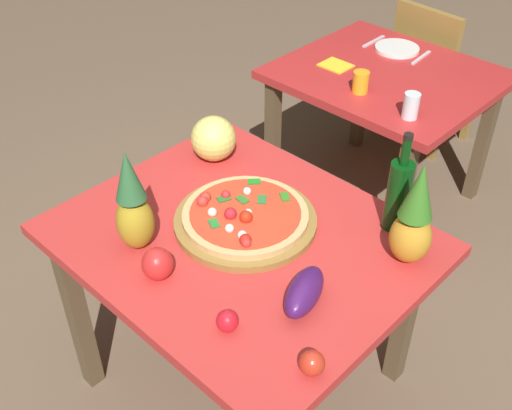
# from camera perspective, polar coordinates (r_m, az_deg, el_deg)

# --- Properties ---
(ground_plane) EXTENTS (10.00, 10.00, 0.00)m
(ground_plane) POSITION_cam_1_polar(r_m,az_deg,el_deg) (2.52, -1.11, -15.43)
(ground_plane) COLOR brown
(display_table) EXTENTS (1.12, 0.93, 0.73)m
(display_table) POSITION_cam_1_polar(r_m,az_deg,el_deg) (2.04, -1.32, -4.71)
(display_table) COLOR brown
(display_table) RESTS_ON ground_plane
(background_table) EXTENTS (0.95, 0.86, 0.73)m
(background_table) POSITION_cam_1_polar(r_m,az_deg,el_deg) (3.07, 11.81, 10.10)
(background_table) COLOR brown
(background_table) RESTS_ON ground_plane
(dining_chair) EXTENTS (0.43, 0.43, 0.85)m
(dining_chair) POSITION_cam_1_polar(r_m,az_deg,el_deg) (3.70, 15.80, 11.99)
(dining_chair) COLOR olive
(dining_chair) RESTS_ON ground_plane
(pizza_board) EXTENTS (0.47, 0.47, 0.02)m
(pizza_board) POSITION_cam_1_polar(r_m,az_deg,el_deg) (2.02, -0.98, -1.47)
(pizza_board) COLOR olive
(pizza_board) RESTS_ON display_table
(pizza) EXTENTS (0.41, 0.41, 0.06)m
(pizza) POSITION_cam_1_polar(r_m,az_deg,el_deg) (2.00, -1.13, -0.91)
(pizza) COLOR tan
(pizza) RESTS_ON pizza_board
(wine_bottle) EXTENTS (0.08, 0.08, 0.35)m
(wine_bottle) POSITION_cam_1_polar(r_m,az_deg,el_deg) (1.99, 12.96, 1.02)
(wine_bottle) COLOR #093A0F
(wine_bottle) RESTS_ON display_table
(pineapple_left) EXTENTS (0.12, 0.12, 0.35)m
(pineapple_left) POSITION_cam_1_polar(r_m,az_deg,el_deg) (1.88, -11.26, -0.11)
(pineapple_left) COLOR #AA8D22
(pineapple_left) RESTS_ON display_table
(pineapple_right) EXTENTS (0.13, 0.13, 0.35)m
(pineapple_right) POSITION_cam_1_polar(r_m,az_deg,el_deg) (1.86, 14.32, -1.29)
(pineapple_right) COLOR #C38A25
(pineapple_right) RESTS_ON display_table
(melon) EXTENTS (0.17, 0.17, 0.17)m
(melon) POSITION_cam_1_polar(r_m,az_deg,el_deg) (2.30, -3.93, 6.12)
(melon) COLOR #E1DB69
(melon) RESTS_ON display_table
(bell_pepper) EXTENTS (0.09, 0.09, 0.10)m
(bell_pepper) POSITION_cam_1_polar(r_m,az_deg,el_deg) (1.84, -9.06, -5.37)
(bell_pepper) COLOR red
(bell_pepper) RESTS_ON display_table
(eggplant) EXTENTS (0.15, 0.22, 0.09)m
(eggplant) POSITION_cam_1_polar(r_m,az_deg,el_deg) (1.75, 4.46, -7.96)
(eggplant) COLOR #411757
(eggplant) RESTS_ON display_table
(tomato_at_corner) EXTENTS (0.07, 0.07, 0.07)m
(tomato_at_corner) POSITION_cam_1_polar(r_m,az_deg,el_deg) (1.60, 5.17, -14.27)
(tomato_at_corner) COLOR red
(tomato_at_corner) RESTS_ON display_table
(tomato_by_bottle) EXTENTS (0.06, 0.06, 0.06)m
(tomato_by_bottle) POSITION_cam_1_polar(r_m,az_deg,el_deg) (1.69, -2.66, -10.61)
(tomato_by_bottle) COLOR red
(tomato_by_bottle) RESTS_ON display_table
(drinking_glass_juice) EXTENTS (0.07, 0.07, 0.10)m
(drinking_glass_juice) POSITION_cam_1_polar(r_m,az_deg,el_deg) (2.80, 9.60, 11.09)
(drinking_glass_juice) COLOR orange
(drinking_glass_juice) RESTS_ON background_table
(drinking_glass_water) EXTENTS (0.07, 0.07, 0.11)m
(drinking_glass_water) POSITION_cam_1_polar(r_m,az_deg,el_deg) (2.64, 14.07, 8.85)
(drinking_glass_water) COLOR silver
(drinking_glass_water) RESTS_ON background_table
(dinner_plate) EXTENTS (0.22, 0.22, 0.02)m
(dinner_plate) POSITION_cam_1_polar(r_m,az_deg,el_deg) (3.26, 12.84, 13.86)
(dinner_plate) COLOR white
(dinner_plate) RESTS_ON background_table
(fork_utensil) EXTENTS (0.02, 0.18, 0.01)m
(fork_utensil) POSITION_cam_1_polar(r_m,az_deg,el_deg) (3.33, 10.77, 14.58)
(fork_utensil) COLOR silver
(fork_utensil) RESTS_ON background_table
(knife_utensil) EXTENTS (0.03, 0.18, 0.01)m
(knife_utensil) POSITION_cam_1_polar(r_m,az_deg,el_deg) (3.20, 14.95, 12.97)
(knife_utensil) COLOR silver
(knife_utensil) RESTS_ON background_table
(napkin_folded) EXTENTS (0.14, 0.12, 0.01)m
(napkin_folded) POSITION_cam_1_polar(r_m,az_deg,el_deg) (3.05, 7.35, 12.62)
(napkin_folded) COLOR yellow
(napkin_folded) RESTS_ON background_table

